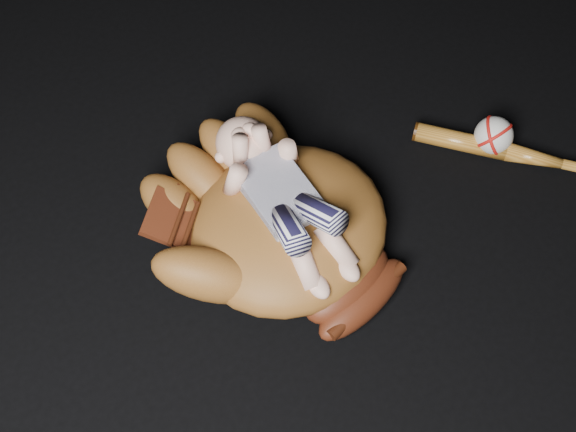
{
  "coord_description": "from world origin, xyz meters",
  "views": [
    {
      "loc": [
        -0.55,
        -0.46,
        1.21
      ],
      "look_at": [
        -0.16,
        0.11,
        0.09
      ],
      "focal_mm": 45.0,
      "sensor_mm": 36.0,
      "label": 1
    }
  ],
  "objects_px": {
    "baseball_glove": "(289,221)",
    "baseball": "(494,135)",
    "newborn_baby": "(288,202)",
    "baseball_bat": "(517,154)"
  },
  "relations": [
    {
      "from": "baseball_glove",
      "to": "baseball_bat",
      "type": "relative_size",
      "value": 1.27
    },
    {
      "from": "baseball",
      "to": "baseball_glove",
      "type": "bearing_deg",
      "value": 174.7
    },
    {
      "from": "baseball_glove",
      "to": "newborn_baby",
      "type": "xyz_separation_m",
      "value": [
        0.0,
        0.01,
        0.05
      ]
    },
    {
      "from": "newborn_baby",
      "to": "baseball",
      "type": "xyz_separation_m",
      "value": [
        0.48,
        -0.05,
        -0.1
      ]
    },
    {
      "from": "baseball_glove",
      "to": "baseball",
      "type": "bearing_deg",
      "value": -16.33
    },
    {
      "from": "baseball_glove",
      "to": "baseball",
      "type": "xyz_separation_m",
      "value": [
        0.48,
        -0.04,
        -0.04
      ]
    },
    {
      "from": "newborn_baby",
      "to": "baseball",
      "type": "relative_size",
      "value": 4.79
    },
    {
      "from": "newborn_baby",
      "to": "baseball_bat",
      "type": "height_order",
      "value": "newborn_baby"
    },
    {
      "from": "baseball_glove",
      "to": "baseball_bat",
      "type": "xyz_separation_m",
      "value": [
        0.5,
        -0.1,
        -0.06
      ]
    },
    {
      "from": "baseball_bat",
      "to": "baseball",
      "type": "height_order",
      "value": "baseball"
    }
  ]
}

